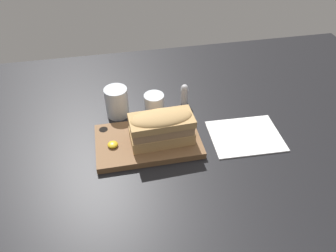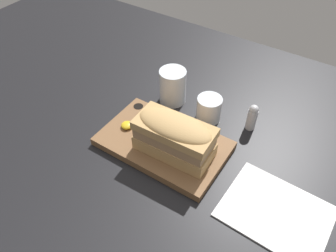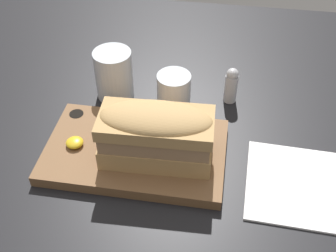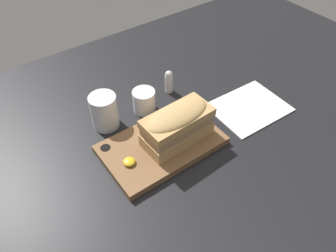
{
  "view_description": "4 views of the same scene",
  "coord_description": "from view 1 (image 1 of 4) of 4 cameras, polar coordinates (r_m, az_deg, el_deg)",
  "views": [
    {
      "loc": [
        -7.56,
        -73.21,
        70.54
      ],
      "look_at": [
        6.42,
        -2.77,
        9.28
      ],
      "focal_mm": 35.0,
      "sensor_mm": 36.0,
      "label": 1
    },
    {
      "loc": [
        31.51,
        -46.59,
        63.37
      ],
      "look_at": [
        1.83,
        -1.22,
        9.68
      ],
      "focal_mm": 35.0,
      "sensor_mm": 36.0,
      "label": 2
    },
    {
      "loc": [
        14.12,
        -50.67,
        56.21
      ],
      "look_at": [
        5.96,
        0.6,
        8.06
      ],
      "focal_mm": 45.0,
      "sensor_mm": 36.0,
      "label": 3
    },
    {
      "loc": [
        -31.94,
        -48.97,
        67.54
      ],
      "look_at": [
        2.8,
        -1.1,
        8.44
      ],
      "focal_mm": 35.0,
      "sensor_mm": 36.0,
      "label": 4
    }
  ],
  "objects": [
    {
      "name": "salt_shaker",
      "position": [
        1.13,
        2.86,
        5.59
      ],
      "size": [
        2.54,
        2.54,
        7.63
      ],
      "color": "silver",
      "rests_on": "dining_table"
    },
    {
      "name": "water_glass",
      "position": [
        1.09,
        -8.88,
        3.85
      ],
      "size": [
        7.48,
        7.48,
        10.09
      ],
      "color": "silver",
      "rests_on": "dining_table"
    },
    {
      "name": "sandwich",
      "position": [
        0.94,
        -1.13,
        -0.05
      ],
      "size": [
        18.64,
        9.34,
        10.06
      ],
      "rotation": [
        0.0,
        0.0,
        0.04
      ],
      "color": "tan",
      "rests_on": "serving_board"
    },
    {
      "name": "wine_glass",
      "position": [
        1.1,
        -2.42,
        3.76
      ],
      "size": [
        6.65,
        6.65,
        6.83
      ],
      "color": "silver",
      "rests_on": "dining_table"
    },
    {
      "name": "serving_board",
      "position": [
        0.99,
        -3.55,
        -2.65
      ],
      "size": [
        31.08,
        19.04,
        2.07
      ],
      "color": "brown",
      "rests_on": "dining_table"
    },
    {
      "name": "dining_table",
      "position": [
        1.01,
        -3.88,
        -3.02
      ],
      "size": [
        198.46,
        116.67,
        2.0
      ],
      "color": "black",
      "rests_on": "ground"
    },
    {
      "name": "napkin",
      "position": [
        1.05,
        13.31,
        -1.68
      ],
      "size": [
        22.25,
        17.83,
        0.4
      ],
      "rotation": [
        0.0,
        0.0,
        -0.04
      ],
      "color": "white",
      "rests_on": "dining_table"
    },
    {
      "name": "mustard_dollop",
      "position": [
        0.97,
        -9.6,
        -3.2
      ],
      "size": [
        3.03,
        3.03,
        1.21
      ],
      "color": "gold",
      "rests_on": "serving_board"
    }
  ]
}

